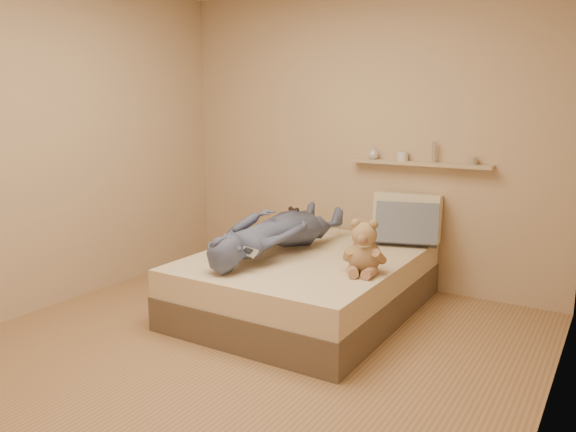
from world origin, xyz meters
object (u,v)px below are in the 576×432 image
Objects in this scene: wall_shelf at (419,164)px; bed at (307,282)px; teddy_bear at (364,251)px; dark_plush at (294,224)px; pillow_cream at (407,217)px; person at (276,231)px; game_console at (248,252)px; pillow_grey at (407,224)px.

bed is at bearing -121.18° from wall_shelf.
teddy_bear is at bearing -21.46° from bed.
dark_plush is 0.96m from pillow_cream.
dark_plush is at bearing -71.80° from person.
teddy_bear is at bearing -35.17° from dark_plush.
pillow_cream is at bearing 59.14° from bed.
wall_shelf is (0.93, 0.46, 0.54)m from dark_plush.
pillow_cream is at bearing 66.57° from game_console.
person is (-0.22, -0.10, 0.40)m from bed.
teddy_bear is 1.24m from wall_shelf.
dark_plush is 0.48× the size of pillow_cream.
pillow_grey is at bearing -91.47° from wall_shelf.
wall_shelf is at bearing 26.39° from dark_plush.
person is at bearing -156.56° from bed.
pillow_grey is at bearing -70.90° from pillow_cream.
pillow_cream reaches higher than person.
game_console is 0.14× the size of wall_shelf.
person reaches higher than bed.
person reaches higher than pillow_grey.
pillow_grey is at bearing 91.74° from teddy_bear.
dark_plush reaches higher than bed.
dark_plush is at bearing -165.29° from pillow_grey.
person is at bearing 170.86° from teddy_bear.
pillow_grey is at bearing 51.73° from bed.
game_console is at bearing -76.18° from dark_plush.
bed is at bearing -128.27° from pillow_grey.
pillow_cream is (0.50, 0.83, 0.43)m from bed.
dark_plush reaches higher than game_console.
person is at bearing -127.82° from pillow_cream.
pillow_grey is 0.53m from wall_shelf.
person is (-0.72, -0.93, -0.02)m from pillow_cream.
dark_plush is (-0.95, 0.67, -0.04)m from teddy_bear.
wall_shelf reaches higher than dark_plush.
teddy_bear is 0.32× the size of wall_shelf.
dark_plush is (-0.26, 1.05, -0.02)m from game_console.
teddy_bear is 1.17m from dark_plush.
wall_shelf is at bearing 88.53° from pillow_grey.
pillow_cream reaches higher than teddy_bear.
pillow_grey is (-0.03, 0.91, 0.01)m from teddy_bear.
wall_shelf is (0.67, 1.51, 0.51)m from game_console.
bed is 1.27× the size of person.
teddy_bear is 0.70× the size of pillow_cream.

